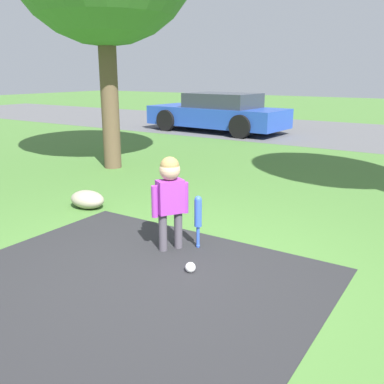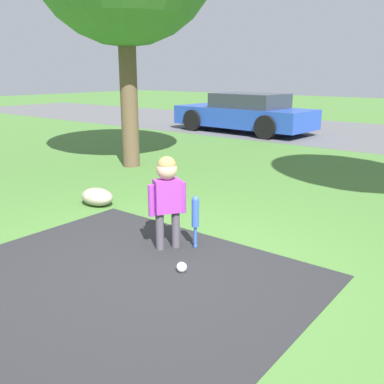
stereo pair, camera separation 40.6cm
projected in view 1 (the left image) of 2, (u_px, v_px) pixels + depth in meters
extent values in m
plane|color=#477533|center=(166.00, 272.00, 3.89)|extent=(60.00, 60.00, 0.00)
cube|color=#59595B|center=(379.00, 136.00, 12.23)|extent=(40.00, 6.00, 0.01)
cylinder|color=#4C4751|center=(163.00, 232.00, 4.31)|extent=(0.08, 0.08, 0.39)
cylinder|color=#4C4751|center=(178.00, 230.00, 4.38)|extent=(0.08, 0.08, 0.39)
cube|color=purple|center=(170.00, 197.00, 4.25)|extent=(0.26, 0.30, 0.34)
cylinder|color=purple|center=(155.00, 202.00, 4.19)|extent=(0.07, 0.07, 0.32)
cylinder|color=purple|center=(185.00, 198.00, 4.32)|extent=(0.07, 0.07, 0.32)
sphere|color=#D8AD8C|center=(170.00, 170.00, 4.17)|extent=(0.21, 0.21, 0.21)
sphere|color=#997A47|center=(170.00, 166.00, 4.16)|extent=(0.19, 0.19, 0.19)
sphere|color=blue|center=(198.00, 246.00, 4.43)|extent=(0.04, 0.04, 0.04)
cylinder|color=blue|center=(198.00, 237.00, 4.41)|extent=(0.03, 0.03, 0.23)
cylinder|color=blue|center=(198.00, 213.00, 4.34)|extent=(0.08, 0.08, 0.29)
sphere|color=blue|center=(198.00, 199.00, 4.30)|extent=(0.07, 0.07, 0.07)
sphere|color=white|center=(190.00, 267.00, 3.87)|extent=(0.10, 0.10, 0.10)
cube|color=#2347AD|center=(217.00, 116.00, 13.06)|extent=(4.38, 1.90, 0.56)
cube|color=#2D333D|center=(223.00, 100.00, 12.81)|extent=(2.14, 1.56, 0.42)
cylinder|color=black|center=(166.00, 120.00, 13.23)|extent=(0.66, 0.22, 0.65)
cylinder|color=black|center=(197.00, 116.00, 14.50)|extent=(0.66, 0.22, 0.65)
cylinder|color=black|center=(240.00, 127.00, 11.70)|extent=(0.66, 0.22, 0.65)
cylinder|color=black|center=(268.00, 121.00, 12.97)|extent=(0.66, 0.22, 0.65)
cylinder|color=brown|center=(109.00, 88.00, 7.80)|extent=(0.32, 0.32, 2.96)
ellipsoid|color=#9E937F|center=(87.00, 199.00, 5.71)|extent=(0.51, 0.35, 0.23)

